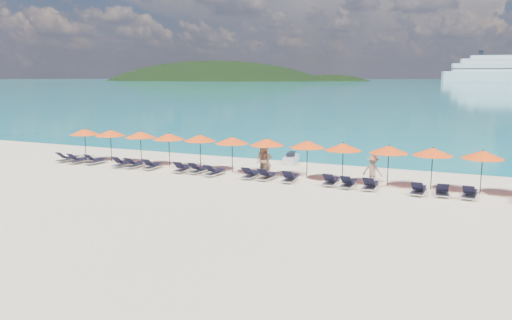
% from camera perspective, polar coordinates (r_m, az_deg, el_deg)
% --- Properties ---
extents(ground, '(1400.00, 1400.00, 0.00)m').
position_cam_1_polar(ground, '(25.87, -2.71, -3.63)').
color(ground, beige).
extents(sea, '(1600.00, 1300.00, 0.01)m').
position_cam_1_polar(sea, '(682.61, 23.30, 8.32)').
color(sea, '#1FA9B2').
rests_on(sea, ground).
extents(headland_main, '(374.00, 242.00, 126.50)m').
position_cam_1_polar(headland_main, '(644.40, -4.98, 5.64)').
color(headland_main, black).
rests_on(headland_main, ground).
extents(headland_small, '(162.00, 126.00, 85.50)m').
position_cam_1_polar(headland_small, '(605.80, 8.53, 5.61)').
color(headland_small, black).
rests_on(headland_small, ground).
extents(jetski, '(1.03, 2.14, 0.73)m').
position_cam_1_polar(jetski, '(34.33, 4.04, 0.15)').
color(jetski, silver).
rests_on(jetski, ground).
extents(beachgoer_a, '(0.71, 0.61, 1.64)m').
position_cam_1_polar(beachgoer_a, '(29.87, 1.23, -0.23)').
color(beachgoer_a, tan).
rests_on(beachgoer_a, ground).
extents(beachgoer_b, '(1.03, 0.76, 1.88)m').
position_cam_1_polar(beachgoer_b, '(29.63, 0.78, -0.07)').
color(beachgoer_b, tan).
rests_on(beachgoer_b, ground).
extents(beachgoer_c, '(1.18, 0.69, 1.72)m').
position_cam_1_polar(beachgoer_c, '(27.62, 13.20, -1.21)').
color(beachgoer_c, tan).
rests_on(beachgoer_c, ground).
extents(umbrella_0, '(2.10, 2.10, 2.28)m').
position_cam_1_polar(umbrella_0, '(37.34, -19.00, 3.08)').
color(umbrella_0, black).
rests_on(umbrella_0, ground).
extents(umbrella_1, '(2.10, 2.10, 2.28)m').
position_cam_1_polar(umbrella_1, '(36.02, -16.30, 2.99)').
color(umbrella_1, black).
rests_on(umbrella_1, ground).
extents(umbrella_2, '(2.10, 2.10, 2.28)m').
position_cam_1_polar(umbrella_2, '(34.52, -13.07, 2.86)').
color(umbrella_2, black).
rests_on(umbrella_2, ground).
extents(umbrella_3, '(2.10, 2.10, 2.28)m').
position_cam_1_polar(umbrella_3, '(33.03, -9.94, 2.67)').
color(umbrella_3, black).
rests_on(umbrella_3, ground).
extents(umbrella_4, '(2.10, 2.10, 2.28)m').
position_cam_1_polar(umbrella_4, '(31.96, -6.41, 2.53)').
color(umbrella_4, black).
rests_on(umbrella_4, ground).
extents(umbrella_5, '(2.10, 2.10, 2.28)m').
position_cam_1_polar(umbrella_5, '(30.60, -2.75, 2.26)').
color(umbrella_5, black).
rests_on(umbrella_5, ground).
extents(umbrella_6, '(2.10, 2.10, 2.28)m').
position_cam_1_polar(umbrella_6, '(29.82, 1.28, 2.08)').
color(umbrella_6, black).
rests_on(umbrella_6, ground).
extents(umbrella_7, '(2.10, 2.10, 2.28)m').
position_cam_1_polar(umbrella_7, '(29.00, 5.89, 1.82)').
color(umbrella_7, black).
rests_on(umbrella_7, ground).
extents(umbrella_8, '(2.10, 2.10, 2.28)m').
position_cam_1_polar(umbrella_8, '(28.19, 9.94, 1.50)').
color(umbrella_8, black).
rests_on(umbrella_8, ground).
extents(umbrella_9, '(2.10, 2.10, 2.28)m').
position_cam_1_polar(umbrella_9, '(27.70, 14.93, 1.18)').
color(umbrella_9, black).
rests_on(umbrella_9, ground).
extents(umbrella_10, '(2.10, 2.10, 2.28)m').
position_cam_1_polar(umbrella_10, '(27.52, 19.55, 0.90)').
color(umbrella_10, black).
rests_on(umbrella_10, ground).
extents(umbrella_11, '(2.10, 2.10, 2.28)m').
position_cam_1_polar(umbrella_11, '(27.44, 24.49, 0.56)').
color(umbrella_11, black).
rests_on(umbrella_11, ground).
extents(lounger_0, '(0.77, 1.75, 0.66)m').
position_cam_1_polar(lounger_0, '(37.19, -20.74, 0.18)').
color(lounger_0, silver).
rests_on(lounger_0, ground).
extents(lounger_1, '(0.79, 1.75, 0.66)m').
position_cam_1_polar(lounger_1, '(36.28, -19.60, 0.02)').
color(lounger_1, silver).
rests_on(lounger_1, ground).
extents(lounger_2, '(0.76, 1.75, 0.66)m').
position_cam_1_polar(lounger_2, '(35.58, -17.89, -0.06)').
color(lounger_2, silver).
rests_on(lounger_2, ground).
extents(lounger_3, '(0.65, 1.71, 0.66)m').
position_cam_1_polar(lounger_3, '(34.03, -15.03, -0.35)').
color(lounger_3, silver).
rests_on(lounger_3, ground).
extents(lounger_4, '(0.70, 1.73, 0.66)m').
position_cam_1_polar(lounger_4, '(33.41, -13.66, -0.47)').
color(lounger_4, silver).
rests_on(lounger_4, ground).
extents(lounger_5, '(0.71, 1.73, 0.66)m').
position_cam_1_polar(lounger_5, '(32.68, -11.79, -0.62)').
color(lounger_5, silver).
rests_on(lounger_5, ground).
extents(lounger_6, '(0.79, 1.75, 0.66)m').
position_cam_1_polar(lounger_6, '(31.38, -8.38, -0.94)').
color(lounger_6, silver).
rests_on(lounger_6, ground).
extents(lounger_7, '(0.76, 1.75, 0.66)m').
position_cam_1_polar(lounger_7, '(30.89, -6.54, -1.07)').
color(lounger_7, silver).
rests_on(lounger_7, ground).
extents(lounger_8, '(0.77, 1.75, 0.66)m').
position_cam_1_polar(lounger_8, '(30.04, -4.78, -1.34)').
color(lounger_8, silver).
rests_on(lounger_8, ground).
extents(lounger_9, '(0.64, 1.71, 0.66)m').
position_cam_1_polar(lounger_9, '(29.20, -0.59, -1.62)').
color(lounger_9, silver).
rests_on(lounger_9, ground).
extents(lounger_10, '(0.73, 1.74, 0.66)m').
position_cam_1_polar(lounger_10, '(28.77, 1.29, -1.80)').
color(lounger_10, silver).
rests_on(lounger_10, ground).
extents(lounger_11, '(0.79, 1.75, 0.66)m').
position_cam_1_polar(lounger_11, '(28.24, 3.90, -2.03)').
color(lounger_11, silver).
rests_on(lounger_11, ground).
extents(lounger_12, '(0.64, 1.71, 0.66)m').
position_cam_1_polar(lounger_12, '(27.66, 8.54, -2.36)').
color(lounger_12, silver).
rests_on(lounger_12, ground).
extents(lounger_13, '(0.65, 1.71, 0.66)m').
position_cam_1_polar(lounger_13, '(27.25, 10.50, -2.60)').
color(lounger_13, silver).
rests_on(lounger_13, ground).
extents(lounger_14, '(0.62, 1.70, 0.66)m').
position_cam_1_polar(lounger_14, '(26.99, 12.94, -2.80)').
color(lounger_14, silver).
rests_on(lounger_14, ground).
extents(lounger_15, '(0.72, 1.73, 0.66)m').
position_cam_1_polar(lounger_15, '(26.55, 18.09, -3.24)').
color(lounger_15, silver).
rests_on(lounger_15, ground).
extents(lounger_16, '(0.79, 1.75, 0.66)m').
position_cam_1_polar(lounger_16, '(26.65, 20.51, -3.33)').
color(lounger_16, silver).
rests_on(lounger_16, ground).
extents(lounger_17, '(0.78, 1.75, 0.66)m').
position_cam_1_polar(lounger_17, '(26.62, 23.24, -3.52)').
color(lounger_17, silver).
rests_on(lounger_17, ground).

